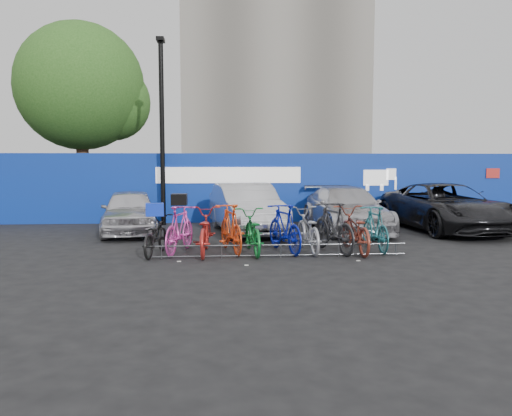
{
  "coord_description": "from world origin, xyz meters",
  "views": [
    {
      "loc": [
        -1.36,
        -11.37,
        2.09
      ],
      "look_at": [
        -0.35,
        2.0,
        0.86
      ],
      "focal_mm": 35.0,
      "sensor_mm": 36.0,
      "label": 1
    }
  ],
  "objects": [
    {
      "name": "bike_1",
      "position": [
        -2.26,
        0.11,
        0.56
      ],
      "size": [
        0.98,
        1.92,
        1.11
      ],
      "primitive_type": "imported",
      "rotation": [
        0.0,
        0.0,
        2.88
      ],
      "color": "#DF41AF",
      "rests_on": "ground"
    },
    {
      "name": "car_2",
      "position": [
        2.51,
        3.49,
        0.68
      ],
      "size": [
        2.13,
        4.75,
        1.35
      ],
      "primitive_type": "imported",
      "rotation": [
        0.0,
        0.0,
        0.05
      ],
      "color": "#B6B6BB",
      "rests_on": "ground"
    },
    {
      "name": "bike_7",
      "position": [
        1.29,
        -0.07,
        0.59
      ],
      "size": [
        1.03,
        2.05,
        1.18
      ],
      "primitive_type": "imported",
      "rotation": [
        0.0,
        0.0,
        3.39
      ],
      "color": "#29292B",
      "rests_on": "ground"
    },
    {
      "name": "bike_8",
      "position": [
        1.78,
        -0.12,
        0.53
      ],
      "size": [
        0.78,
        2.03,
        1.05
      ],
      "primitive_type": "imported",
      "rotation": [
        0.0,
        0.0,
        3.18
      ],
      "color": "maroon",
      "rests_on": "ground"
    },
    {
      "name": "tree",
      "position": [
        -6.77,
        10.06,
        5.07
      ],
      "size": [
        5.4,
        5.2,
        7.8
      ],
      "color": "#382314",
      "rests_on": "ground"
    },
    {
      "name": "bike_rack",
      "position": [
        -0.0,
        -0.6,
        0.16
      ],
      "size": [
        5.6,
        0.03,
        0.3
      ],
      "color": "#595B60",
      "rests_on": "ground"
    },
    {
      "name": "lamppost",
      "position": [
        -3.2,
        5.4,
        3.27
      ],
      "size": [
        0.25,
        0.5,
        6.11
      ],
      "color": "black",
      "rests_on": "ground"
    },
    {
      "name": "hoarding",
      "position": [
        0.01,
        6.0,
        1.2
      ],
      "size": [
        22.0,
        0.18,
        2.4
      ],
      "color": "#0B2E9B",
      "rests_on": "ground"
    },
    {
      "name": "car_3",
      "position": [
        5.57,
        3.34,
        0.73
      ],
      "size": [
        2.8,
        5.39,
        1.45
      ],
      "primitive_type": "imported",
      "rotation": [
        0.0,
        0.0,
        0.08
      ],
      "color": "black",
      "rests_on": "ground"
    },
    {
      "name": "bike_6",
      "position": [
        0.71,
        0.07,
        0.51
      ],
      "size": [
        0.81,
        2.0,
        1.03
      ],
      "primitive_type": "imported",
      "rotation": [
        0.0,
        0.0,
        3.21
      ],
      "color": "#98999F",
      "rests_on": "ground"
    },
    {
      "name": "bike_9",
      "position": [
        2.32,
        0.04,
        0.54
      ],
      "size": [
        0.54,
        1.8,
        1.08
      ],
      "primitive_type": "imported",
      "rotation": [
        0.0,
        0.0,
        3.16
      ],
      "color": "#1D636B",
      "rests_on": "ground"
    },
    {
      "name": "bike_2",
      "position": [
        -1.69,
        -0.09,
        0.53
      ],
      "size": [
        0.77,
        2.03,
        1.06
      ],
      "primitive_type": "imported",
      "rotation": [
        0.0,
        0.0,
        3.11
      ],
      "color": "red",
      "rests_on": "ground"
    },
    {
      "name": "car_1",
      "position": [
        -0.55,
        3.25,
        0.74
      ],
      "size": [
        2.26,
        4.67,
        1.47
      ],
      "primitive_type": "imported",
      "rotation": [
        0.0,
        0.0,
        0.16
      ],
      "color": "silver",
      "rests_on": "ground"
    },
    {
      "name": "bike_4",
      "position": [
        -0.6,
        -0.06,
        0.51
      ],
      "size": [
        0.83,
        1.98,
        1.01
      ],
      "primitive_type": "imported",
      "rotation": [
        0.0,
        0.0,
        3.22
      ],
      "color": "#11732B",
      "rests_on": "ground"
    },
    {
      "name": "car_0",
      "position": [
        -3.97,
        3.47,
        0.65
      ],
      "size": [
        2.09,
        4.03,
        1.31
      ],
      "primitive_type": "imported",
      "rotation": [
        0.0,
        0.0,
        0.15
      ],
      "color": "silver",
      "rests_on": "ground"
    },
    {
      "name": "bike_3",
      "position": [
        -1.08,
        0.09,
        0.57
      ],
      "size": [
        0.94,
        1.98,
        1.15
      ],
      "primitive_type": "imported",
      "rotation": [
        0.0,
        0.0,
        3.36
      ],
      "color": "#E64415",
      "rests_on": "ground"
    },
    {
      "name": "bike_5",
      "position": [
        0.16,
        0.0,
        0.57
      ],
      "size": [
        1.01,
        1.97,
        1.14
      ],
      "primitive_type": "imported",
      "rotation": [
        0.0,
        0.0,
        3.4
      ],
      "color": "#09169D",
      "rests_on": "ground"
    },
    {
      "name": "bike_0",
      "position": [
        -2.79,
        -0.12,
        0.45
      ],
      "size": [
        0.84,
        1.77,
        0.89
      ],
      "primitive_type": "imported",
      "rotation": [
        0.0,
        0.0,
        2.99
      ],
      "color": "black",
      "rests_on": "ground"
    },
    {
      "name": "ground",
      "position": [
        0.0,
        0.0,
        0.0
      ],
      "size": [
        100.0,
        100.0,
        0.0
      ],
      "primitive_type": "plane",
      "color": "black",
      "rests_on": "ground"
    },
    {
      "name": "cargo_crate",
      "position": [
        -2.79,
        -0.12,
        1.04
      ],
      "size": [
        0.44,
        0.36,
        0.28
      ],
      "primitive_type": "cube",
      "rotation": [
        0.0,
        0.0,
        0.14
      ],
      "color": "#0D2BC9",
      "rests_on": "bike_0"
    },
    {
      "name": "cargo_topcase",
      "position": [
        -2.26,
        0.11,
        1.24
      ],
      "size": [
        0.36,
        0.33,
        0.26
      ],
      "primitive_type": "cube",
      "rotation": [
        0.0,
        0.0,
        -0.04
      ],
      "color": "black",
      "rests_on": "bike_1"
    }
  ]
}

